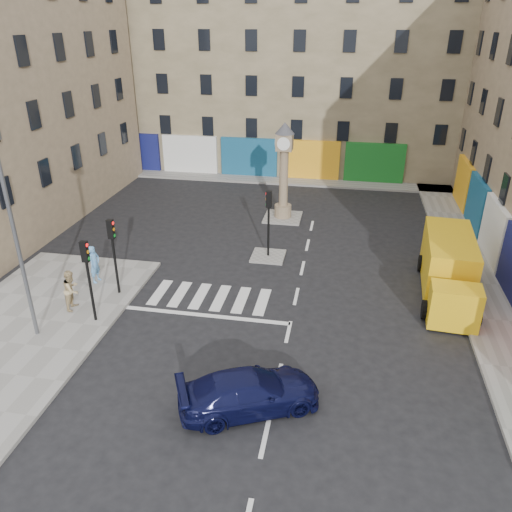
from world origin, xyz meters
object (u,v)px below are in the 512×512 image
(traffic_light_left_far, at_px, (113,245))
(pedestrian_blue, at_px, (95,264))
(lamp_post, at_px, (14,230))
(navy_sedan, at_px, (250,392))
(yellow_van, at_px, (449,268))
(traffic_light_left_near, at_px, (87,269))
(clock_pillar, at_px, (284,165))
(traffic_light_island, at_px, (269,213))
(pedestrian_tan, at_px, (72,290))

(traffic_light_left_far, distance_m, pedestrian_blue, 2.33)
(lamp_post, distance_m, navy_sedan, 10.62)
(lamp_post, height_order, yellow_van, lamp_post)
(traffic_light_left_near, distance_m, clock_pillar, 15.19)
(traffic_light_island, height_order, navy_sedan, traffic_light_island)
(traffic_light_island, xyz_separation_m, yellow_van, (8.99, -2.23, -1.31))
(traffic_light_left_near, distance_m, traffic_light_island, 10.03)
(traffic_light_left_near, relative_size, clock_pillar, 0.61)
(traffic_light_left_near, height_order, clock_pillar, clock_pillar)
(clock_pillar, bearing_deg, pedestrian_tan, -120.41)
(traffic_light_left_near, relative_size, pedestrian_tan, 1.98)
(yellow_van, bearing_deg, traffic_light_left_near, -155.79)
(clock_pillar, relative_size, pedestrian_tan, 3.27)
(navy_sedan, relative_size, yellow_van, 0.66)
(lamp_post, height_order, pedestrian_tan, lamp_post)
(navy_sedan, bearing_deg, traffic_light_left_far, 24.61)
(traffic_light_island, distance_m, navy_sedan, 11.94)
(lamp_post, xyz_separation_m, navy_sedan, (9.46, -2.52, -4.10))
(traffic_light_left_near, distance_m, pedestrian_blue, 3.90)
(traffic_light_left_far, height_order, lamp_post, lamp_post)
(pedestrian_tan, bearing_deg, traffic_light_left_near, -121.33)
(lamp_post, xyz_separation_m, pedestrian_blue, (0.36, 4.65, -3.69))
(pedestrian_blue, bearing_deg, yellow_van, -75.37)
(traffic_light_left_far, distance_m, navy_sedan, 10.04)
(traffic_light_left_near, bearing_deg, traffic_light_left_far, 90.00)
(traffic_light_island, relative_size, navy_sedan, 0.78)
(pedestrian_tan, bearing_deg, traffic_light_island, -50.54)
(lamp_post, bearing_deg, pedestrian_tan, 75.96)
(traffic_light_island, relative_size, pedestrian_tan, 1.98)
(clock_pillar, xyz_separation_m, pedestrian_blue, (-7.84, -10.55, -2.45))
(lamp_post, relative_size, navy_sedan, 1.74)
(traffic_light_left_far, xyz_separation_m, yellow_van, (15.29, 3.17, -1.34))
(clock_pillar, height_order, pedestrian_tan, clock_pillar)
(clock_pillar, xyz_separation_m, navy_sedan, (1.26, -17.72, -2.86))
(traffic_light_left_far, height_order, pedestrian_tan, traffic_light_left_far)
(lamp_post, bearing_deg, pedestrian_blue, 85.62)
(clock_pillar, height_order, navy_sedan, clock_pillar)
(traffic_light_island, xyz_separation_m, pedestrian_tan, (-7.67, -7.07, -1.51))
(traffic_light_left_near, distance_m, lamp_post, 3.21)
(lamp_post, xyz_separation_m, yellow_van, (17.19, 6.97, -3.52))
(traffic_light_left_near, bearing_deg, navy_sedan, -27.40)
(clock_pillar, relative_size, navy_sedan, 1.28)
(pedestrian_blue, xyz_separation_m, pedestrian_tan, (0.18, -2.52, -0.02))
(traffic_light_left_far, bearing_deg, pedestrian_blue, 151.30)
(traffic_light_left_far, distance_m, lamp_post, 4.77)
(navy_sedan, relative_size, pedestrian_blue, 2.51)
(traffic_light_island, bearing_deg, lamp_post, -131.71)
(traffic_light_left_near, bearing_deg, pedestrian_tan, 151.89)
(traffic_light_island, relative_size, yellow_van, 0.51)
(navy_sedan, bearing_deg, traffic_light_island, -19.35)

